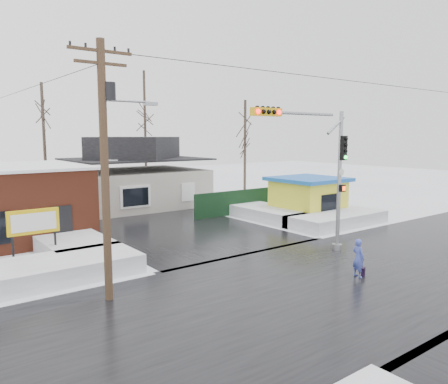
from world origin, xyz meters
TOP-DOWN VIEW (x-y plane):
  - ground at (0.00, 0.00)m, footprint 120.00×120.00m
  - road_ns at (0.00, 0.00)m, footprint 10.00×120.00m
  - road_ew at (0.00, 0.00)m, footprint 120.00×10.00m
  - snowbank_nw at (-9.00, 7.00)m, footprint 7.00×3.00m
  - snowbank_ne at (9.00, 7.00)m, footprint 7.00×3.00m
  - snowbank_nside_w at (-7.00, 12.00)m, footprint 3.00×8.00m
  - snowbank_nside_e at (7.00, 12.00)m, footprint 3.00×8.00m
  - traffic_signal at (2.43, 2.97)m, footprint 6.05×0.68m
  - utility_pole at (-7.93, 3.50)m, footprint 3.15×0.44m
  - marquee_sign at (-9.00, 9.49)m, footprint 2.20×0.21m
  - house at (2.00, 22.00)m, footprint 10.40×8.40m
  - kiosk at (9.50, 9.99)m, footprint 4.60×4.60m
  - fence at (6.50, 14.00)m, footprint 8.00×0.12m
  - tree_far_left at (-4.00, 26.00)m, footprint 3.00×3.00m
  - tree_far_mid at (6.00, 28.00)m, footprint 3.00×3.00m
  - tree_far_right at (12.00, 20.00)m, footprint 3.00×3.00m
  - pedestrian at (1.17, -0.31)m, footprint 0.47×0.64m
  - shopping_bag at (1.44, -0.39)m, footprint 0.30×0.22m

SIDE VIEW (x-z plane):
  - ground at x=0.00m, z-range 0.00..0.00m
  - road_ns at x=0.00m, z-range 0.00..0.02m
  - road_ew at x=0.00m, z-range 0.00..0.02m
  - shopping_bag at x=1.44m, z-range 0.00..0.35m
  - snowbank_nw at x=-9.00m, z-range 0.00..0.80m
  - snowbank_ne at x=9.00m, z-range 0.00..0.80m
  - snowbank_nside_w at x=-7.00m, z-range 0.00..0.80m
  - snowbank_nside_e at x=7.00m, z-range 0.00..0.80m
  - pedestrian at x=1.17m, z-range 0.00..1.60m
  - fence at x=6.50m, z-range 0.00..1.80m
  - kiosk at x=9.50m, z-range 0.03..2.90m
  - marquee_sign at x=-9.00m, z-range 0.65..3.20m
  - house at x=2.00m, z-range -0.26..5.50m
  - traffic_signal at x=2.43m, z-range 1.04..8.04m
  - utility_pole at x=-7.93m, z-range 0.61..9.61m
  - tree_far_right at x=12.00m, z-range 2.66..11.66m
  - tree_far_left at x=-4.00m, z-range 2.95..12.95m
  - tree_far_mid at x=6.00m, z-range 3.54..15.54m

